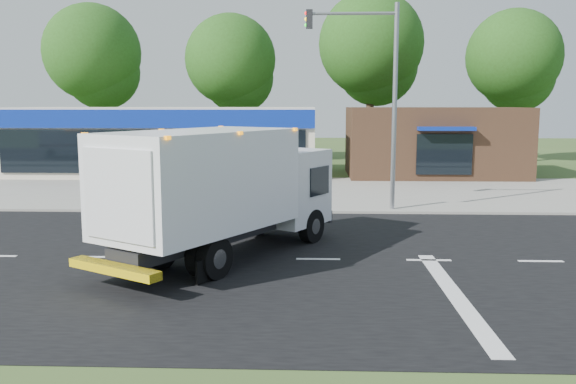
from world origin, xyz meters
The scene contains 11 objects.
ground centered at (0.00, 0.00, 0.00)m, with size 120.00×120.00×0.00m, color #385123.
road_asphalt centered at (0.00, 0.00, 0.00)m, with size 60.00×14.00×0.02m, color black.
sidewalk centered at (0.00, 8.20, 0.06)m, with size 60.00×2.40×0.12m, color gray.
parking_apron centered at (0.00, 14.00, 0.01)m, with size 60.00×9.00×0.02m, color gray.
lane_markings centered at (1.35, -1.35, 0.02)m, with size 55.20×7.00×0.01m.
ems_box_truck centered at (-2.62, 0.01, 2.05)m, with size 6.24×8.16×3.56m.
emergency_worker centered at (-4.35, -0.28, 0.88)m, with size 0.73×0.67×1.78m.
retail_strip_mall centered at (-9.00, 19.93, 2.01)m, with size 18.00×6.20×4.00m.
brown_storefront centered at (7.00, 19.98, 2.00)m, with size 10.00×6.70×4.00m.
traffic_signal_pole centered at (2.35, 7.60, 4.92)m, with size 3.51×0.25×8.00m.
background_trees centered at (-0.85, 28.16, 7.38)m, with size 36.77×7.39×12.10m.
Camera 1 is at (-0.22, -16.22, 4.23)m, focal length 38.00 mm.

